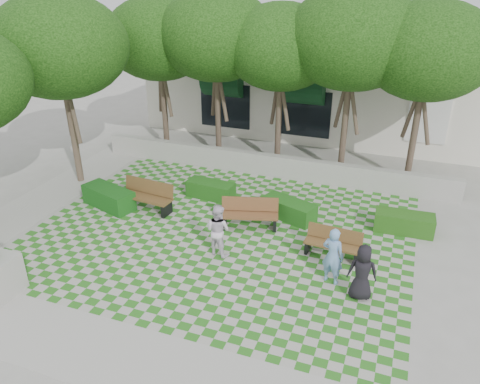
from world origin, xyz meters
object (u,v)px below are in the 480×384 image
at_px(person_blue, 333,256).
at_px(bench_mid, 250,214).
at_px(hedge_midleft, 211,190).
at_px(person_dark, 362,272).
at_px(hedge_midright, 289,209).
at_px(person_white, 218,230).
at_px(bench_west, 146,196).
at_px(hedge_west, 109,197).
at_px(bench_east, 333,244).
at_px(hedge_east, 404,223).

bearing_deg(person_blue, bench_mid, -18.71).
height_order(hedge_midleft, person_blue, person_blue).
bearing_deg(hedge_midleft, person_blue, -35.27).
height_order(person_blue, person_dark, person_blue).
bearing_deg(person_dark, bench_mid, -39.02).
height_order(bench_mid, hedge_midright, bench_mid).
bearing_deg(person_white, bench_west, -13.51).
bearing_deg(bench_mid, person_dark, -48.47).
distance_m(bench_mid, hedge_west, 5.28).
relative_size(bench_east, hedge_west, 0.83).
distance_m(bench_west, hedge_midright, 5.07).
bearing_deg(person_blue, hedge_midright, -41.71).
xyz_separation_m(hedge_east, hedge_midleft, (-6.95, 0.13, -0.01)).
relative_size(bench_east, person_dark, 1.09).
relative_size(hedge_midleft, hedge_west, 0.87).
relative_size(bench_mid, hedge_midright, 1.06).
distance_m(bench_mid, person_dark, 4.68).
distance_m(hedge_east, person_dark, 4.09).
xyz_separation_m(hedge_midright, person_white, (-1.43, -2.90, 0.48)).
height_order(bench_west, person_white, person_white).
distance_m(hedge_midright, person_blue, 3.78).
distance_m(hedge_midright, person_dark, 4.59).
bearing_deg(person_white, person_dark, -175.33).
relative_size(hedge_west, person_white, 1.26).
xyz_separation_m(person_dark, person_white, (-4.30, 0.65, 0.03)).
bearing_deg(person_white, bench_east, -148.75).
bearing_deg(bench_mid, bench_west, 165.27).
relative_size(bench_mid, hedge_west, 0.97).
height_order(bench_west, hedge_midright, bench_west).
height_order(hedge_east, hedge_midright, hedge_midright).
distance_m(person_dark, person_white, 4.35).
bearing_deg(hedge_east, bench_east, -130.75).
height_order(hedge_east, person_blue, person_blue).
distance_m(bench_east, bench_mid, 3.02).
relative_size(bench_east, hedge_east, 0.91).
bearing_deg(hedge_west, bench_west, 11.76).
xyz_separation_m(bench_east, hedge_midright, (-1.84, 1.83, -0.09)).
height_order(hedge_east, hedge_west, hedge_west).
relative_size(bench_mid, hedge_midleft, 1.11).
height_order(hedge_midright, person_blue, person_blue).
bearing_deg(bench_mid, person_blue, -50.14).
relative_size(hedge_midright, hedge_west, 0.91).
bearing_deg(hedge_west, person_dark, -12.99).
xyz_separation_m(bench_mid, hedge_east, (4.85, 1.45, -0.15)).
relative_size(bench_mid, hedge_east, 1.06).
distance_m(hedge_east, hedge_midright, 3.80).
bearing_deg(person_blue, hedge_east, -100.73).
height_order(bench_mid, bench_west, bench_west).
xyz_separation_m(bench_west, person_blue, (6.97, -2.01, 0.33)).
bearing_deg(person_white, hedge_east, -134.33).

